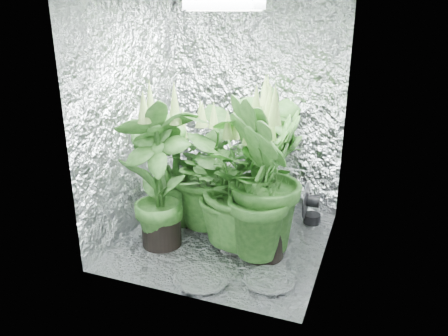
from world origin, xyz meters
name	(u,v)px	position (x,y,z in m)	size (l,w,h in m)	color
ground	(225,240)	(0.00, 0.00, 0.00)	(1.60, 1.60, 0.00)	white
walls	(225,122)	(0.00, 0.00, 1.00)	(1.62, 1.62, 2.00)	white
grow_lamp	(225,4)	(0.00, 0.00, 1.83)	(0.50, 0.30, 0.22)	gray
plant_a	(213,167)	(-0.18, 0.21, 0.54)	(1.02, 1.02, 1.14)	black
plant_b	(270,152)	(0.19, 0.64, 0.59)	(0.85, 0.85, 1.27)	black
plant_c	(270,179)	(0.32, 0.16, 0.52)	(0.69, 0.69, 1.13)	black
plant_d	(177,174)	(-0.49, 0.15, 0.46)	(0.72, 0.72, 1.01)	black
plant_e	(236,183)	(0.11, -0.05, 0.54)	(0.94, 0.94, 1.12)	black
plant_f	(159,175)	(-0.45, -0.24, 0.60)	(0.88, 0.88, 1.29)	black
plant_g	(265,180)	(0.36, -0.12, 0.63)	(0.82, 0.82, 1.34)	black
circulation_fan	(309,206)	(0.59, 0.56, 0.16)	(0.15, 0.33, 0.38)	black
plant_label	(166,213)	(-0.38, -0.28, 0.30)	(0.05, 0.01, 0.07)	white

